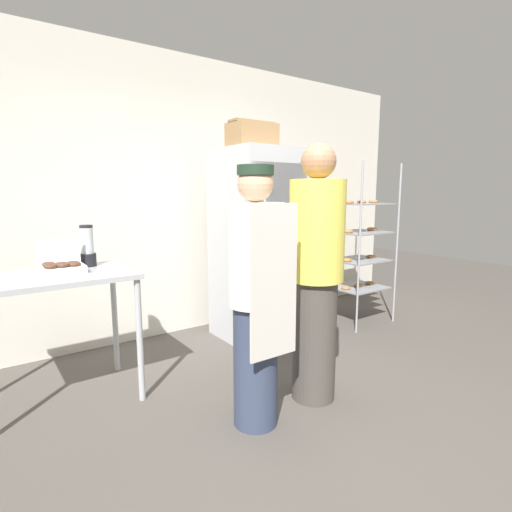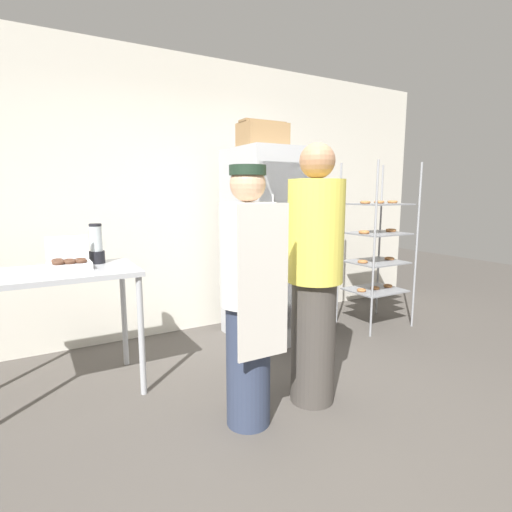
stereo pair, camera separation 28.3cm
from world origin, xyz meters
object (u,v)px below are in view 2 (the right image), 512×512
(blender_pitcher, at_px, (96,246))
(cardboard_storage_box, at_px, (263,135))
(donut_box, at_px, (69,263))
(person_customer, at_px, (315,275))
(refrigerator, at_px, (268,246))
(baking_rack, at_px, (377,247))
(person_baker, at_px, (248,295))

(blender_pitcher, distance_m, cardboard_storage_box, 1.75)
(donut_box, bearing_deg, cardboard_storage_box, 5.83)
(blender_pitcher, height_order, person_customer, person_customer)
(refrigerator, height_order, baking_rack, refrigerator)
(baking_rack, xyz_separation_m, donut_box, (-3.03, 0.01, 0.09))
(person_baker, bearing_deg, cardboard_storage_box, 55.91)
(refrigerator, distance_m, cardboard_storage_box, 1.05)
(refrigerator, xyz_separation_m, blender_pitcher, (-1.59, -0.08, 0.12))
(cardboard_storage_box, bearing_deg, blender_pitcher, -179.90)
(baking_rack, relative_size, donut_box, 6.12)
(baking_rack, bearing_deg, refrigerator, 168.00)
(baking_rack, relative_size, blender_pitcher, 5.76)
(refrigerator, xyz_separation_m, baking_rack, (1.23, -0.26, -0.06))
(person_baker, xyz_separation_m, person_customer, (0.53, 0.03, 0.07))
(blender_pitcher, relative_size, cardboard_storage_box, 0.72)
(donut_box, relative_size, blender_pitcher, 0.94)
(person_baker, bearing_deg, baking_rack, 25.07)
(blender_pitcher, relative_size, person_customer, 0.17)
(baking_rack, xyz_separation_m, person_baker, (-2.13, -1.00, -0.03))
(person_customer, bearing_deg, refrigerator, 72.91)
(cardboard_storage_box, bearing_deg, baking_rack, -7.75)
(donut_box, xyz_separation_m, blender_pitcher, (0.21, 0.17, 0.09))
(person_baker, bearing_deg, refrigerator, 54.31)
(baking_rack, bearing_deg, person_customer, -148.97)
(refrigerator, height_order, blender_pitcher, refrigerator)
(baking_rack, distance_m, person_customer, 1.88)
(cardboard_storage_box, relative_size, person_baker, 0.26)
(donut_box, bearing_deg, person_customer, -34.37)
(baking_rack, height_order, person_baker, baking_rack)
(baking_rack, height_order, donut_box, baking_rack)
(blender_pitcher, xyz_separation_m, person_customer, (1.21, -1.15, -0.14))
(donut_box, relative_size, person_customer, 0.16)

